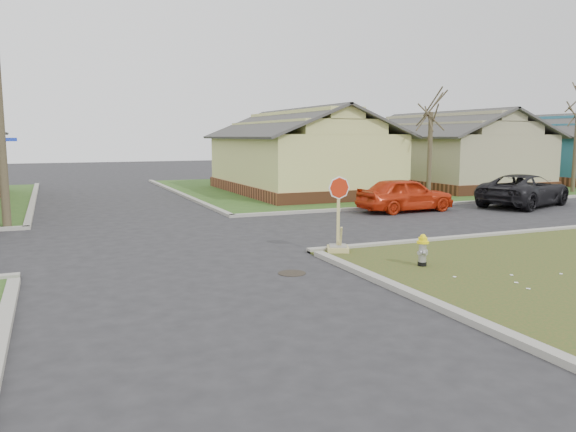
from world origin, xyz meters
name	(u,v)px	position (x,y,z in m)	size (l,w,h in m)	color
ground	(192,278)	(0.00, 0.00, 0.00)	(120.00, 120.00, 0.00)	#242426
verge_far_right	(455,183)	(22.00, 18.00, 0.03)	(37.00, 19.00, 0.05)	#2C4E1C
curbs	(153,240)	(0.00, 5.00, 0.00)	(80.00, 40.00, 0.12)	gray
manhole	(292,273)	(2.20, -0.50, 0.01)	(0.64, 0.64, 0.01)	black
side_house_yellow	(300,153)	(10.00, 16.50, 2.19)	(7.60, 11.60, 4.70)	brown
side_house_tan	(446,151)	(20.00, 16.50, 2.19)	(7.60, 11.60, 4.70)	brown
side_house_teal	(563,150)	(30.00, 16.50, 2.19)	(7.60, 11.60, 4.70)	brown
tree_mid_right	(430,156)	(14.00, 10.20, 2.15)	(0.22, 0.22, 4.20)	#3C3222
tree_far_right	(575,149)	(24.00, 10.50, 2.43)	(0.22, 0.22, 4.76)	#3C3222
fire_hydrant	(423,248)	(5.27, -1.20, 0.47)	(0.29, 0.29, 0.77)	black
stop_sign	(338,235)	(4.22, 1.07, 0.49)	(0.57, 0.56, 2.02)	tan
red_sedan	(405,194)	(10.79, 7.49, 0.71)	(1.67, 4.16, 1.42)	red
dark_pickup	(525,190)	(16.75, 6.91, 0.72)	(2.38, 5.16, 1.43)	black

